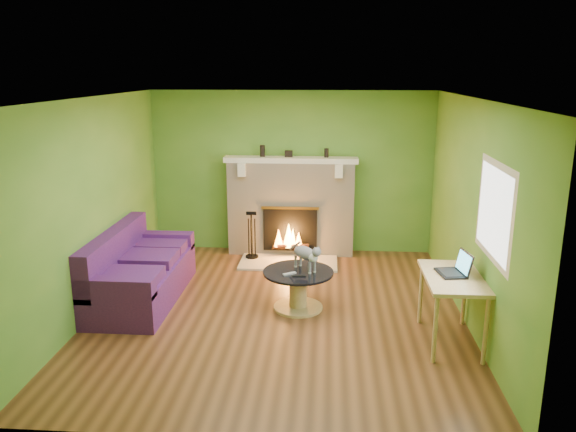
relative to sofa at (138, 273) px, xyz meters
name	(u,v)px	position (x,y,z in m)	size (l,w,h in m)	color
floor	(278,312)	(1.86, -0.28, -0.35)	(5.00, 5.00, 0.00)	#522F17
ceiling	(277,98)	(1.86, -0.28, 2.25)	(5.00, 5.00, 0.00)	white
wall_back	(292,172)	(1.86, 2.22, 0.95)	(5.00, 5.00, 0.00)	#47842B
wall_front	(247,291)	(1.86, -2.78, 0.95)	(5.00, 5.00, 0.00)	#47842B
wall_left	(93,207)	(-0.39, -0.28, 0.95)	(5.00, 5.00, 0.00)	#47842B
wall_right	(471,214)	(4.11, -0.28, 0.95)	(5.00, 5.00, 0.00)	#47842B
window_frame	(495,212)	(4.10, -1.18, 1.20)	(1.20, 1.20, 0.00)	silver
window_pane	(494,212)	(4.09, -1.18, 1.20)	(1.06, 1.06, 0.00)	white
fireplace	(291,207)	(1.86, 2.03, 0.42)	(2.10, 0.46, 1.58)	beige
hearth	(289,262)	(1.86, 1.52, -0.34)	(1.50, 0.75, 0.03)	beige
mantel	(291,160)	(1.86, 2.01, 1.19)	(2.10, 0.28, 0.08)	white
sofa	(138,273)	(0.00, 0.00, 0.00)	(0.92, 2.04, 0.91)	#3F185E
coffee_table	(298,287)	(2.10, -0.17, -0.07)	(0.88, 0.88, 0.50)	#D9B875
desk	(453,284)	(3.81, -0.93, 0.33)	(0.61, 1.04, 0.77)	#D9B875
cat	(305,256)	(2.18, -0.12, 0.32)	(0.21, 0.58, 0.36)	slate
remote_silver	(290,274)	(2.00, -0.29, 0.15)	(0.17, 0.04, 0.02)	#969698
remote_black	(299,276)	(2.12, -0.35, 0.15)	(0.16, 0.04, 0.02)	black
laptop	(452,263)	(3.79, -0.88, 0.55)	(0.30, 0.34, 0.26)	black
fire_tools	(252,235)	(1.27, 1.67, 0.05)	(0.20, 0.20, 0.75)	black
mantel_vase_left	(262,151)	(1.41, 2.04, 1.32)	(0.08, 0.08, 0.18)	black
mantel_vase_right	(326,153)	(2.41, 2.04, 1.30)	(0.07, 0.07, 0.14)	black
mantel_box	(289,154)	(1.82, 2.04, 1.28)	(0.12, 0.08, 0.10)	black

